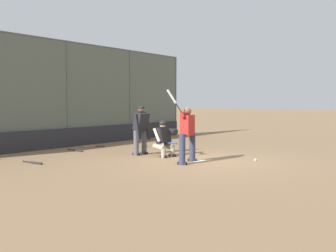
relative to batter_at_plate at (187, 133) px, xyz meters
The scene contains 13 objects.
ground_plane 1.06m from the batter_at_plate, behind, with size 160.00×160.00×0.00m, color #846647.
home_plate_marker 1.05m from the batter_at_plate, behind, with size 0.43×0.43×0.01m, color white.
backstop_fence 6.48m from the batter_at_plate, 94.95° to the right, with size 14.83×0.08×4.29m.
padding_wall 6.27m from the batter_at_plate, 95.03° to the right, with size 14.46×0.18×0.75m, color #28282D.
batter_at_plate is the anchor object (origin of this frame).
catcher_behind_plate 1.53m from the batter_at_plate, 114.93° to the right, with size 0.66×0.79×1.22m.
umpire_home 2.35m from the batter_at_plate, 102.67° to the right, with size 0.68×0.42×1.67m.
spare_bat_near_backstop 5.42m from the batter_at_plate, 137.67° to the right, with size 0.10×0.84×0.07m.
spare_bat_by_padding 4.59m from the batter_at_plate, 50.20° to the right, with size 0.12×0.87×0.07m.
spare_bat_third_base_side 5.54m from the batter_at_plate, 100.12° to the right, with size 0.60×0.65×0.07m.
spare_bat_first_base_side 4.85m from the batter_at_plate, 86.96° to the right, with size 0.08×0.86×0.07m.
fielding_glove_on_dirt 4.47m from the batter_at_plate, 121.88° to the right, with size 0.29×0.22×0.10m.
baseball_loose 2.33m from the batter_at_plate, 137.94° to the left, with size 0.07×0.07×0.07m, color white.
Camera 1 is at (10.09, 6.70, 1.84)m, focal length 42.00 mm.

